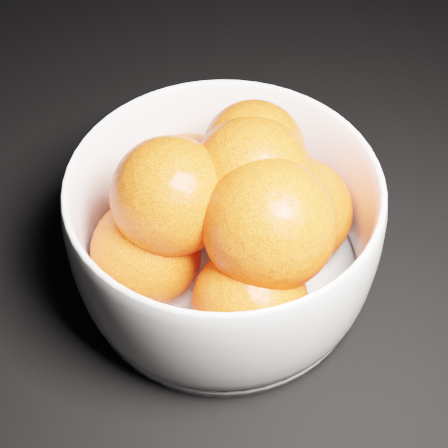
{
  "coord_description": "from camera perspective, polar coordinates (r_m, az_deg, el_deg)",
  "views": [
    {
      "loc": [
        0.24,
        -0.08,
        0.46
      ],
      "look_at": [
        0.25,
        0.25,
        0.07
      ],
      "focal_mm": 50.0,
      "sensor_mm": 36.0,
      "label": 1
    }
  ],
  "objects": [
    {
      "name": "bowl",
      "position": [
        0.52,
        -0.0,
        -0.45
      ],
      "size": [
        0.25,
        0.25,
        0.12
      ],
      "rotation": [
        0.0,
        0.0,
        -0.1
      ],
      "color": "white",
      "rests_on": "ground"
    },
    {
      "name": "orange_pile",
      "position": [
        0.5,
        0.6,
        1.11
      ],
      "size": [
        0.22,
        0.22,
        0.15
      ],
      "color": "#FD450E",
      "rests_on": "bowl"
    }
  ]
}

